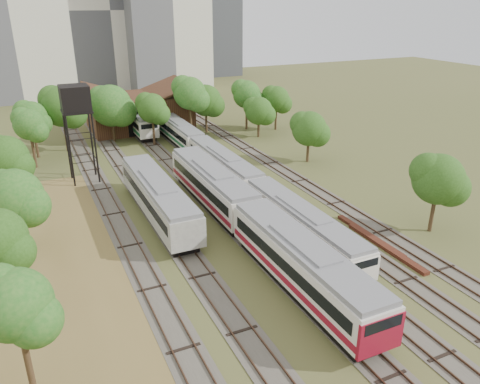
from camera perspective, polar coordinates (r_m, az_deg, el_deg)
ground at (r=33.40m, az=15.71°, el=-15.50°), size 240.00×240.00×0.00m
dry_grass_patch at (r=33.75m, az=-19.74°, el=-15.57°), size 14.00×60.00×0.04m
tracks at (r=51.70m, az=-2.78°, el=-0.42°), size 24.60×80.00×0.19m
railcar_red_set at (r=41.40m, az=1.18°, el=-3.30°), size 3.24×34.58×4.01m
railcar_green_set at (r=55.83m, az=-2.01°, el=3.22°), size 2.68×52.08×3.30m
railcar_rear at (r=79.02m, az=-12.46°, el=8.61°), size 2.98×16.08×3.68m
old_grey_coach at (r=46.42m, az=-9.94°, el=-0.70°), size 3.14×18.00×3.89m
water_tower at (r=56.57m, az=-19.44°, el=10.39°), size 3.26×3.26×11.28m
rail_pile_near at (r=42.77m, az=17.33°, el=-6.46°), size 0.63×9.48×0.32m
rail_pile_far at (r=44.44m, az=15.49°, el=-5.12°), size 0.56×8.91×0.29m
maintenance_shed at (r=80.96m, az=-12.16°, el=9.66°), size 16.45×11.55×7.58m
tree_band_left at (r=38.18m, az=-25.44°, el=-2.71°), size 7.16×54.72×7.95m
tree_band_far at (r=72.43m, az=-10.81°, el=10.61°), size 41.13×9.68×9.30m
tree_band_right at (r=58.74m, az=10.25°, el=6.80°), size 5.28×40.22×7.50m
tower_centre at (r=120.95m, az=-16.39°, el=20.57°), size 20.00×18.00×36.00m
tower_far_right at (r=139.60m, az=-3.16°, el=19.86°), size 12.00×12.00×28.00m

